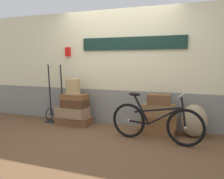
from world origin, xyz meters
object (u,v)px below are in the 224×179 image
suitcase_6 (159,110)px  suitcase_3 (74,97)px  suitcase_2 (75,104)px  suitcase_4 (157,130)px  bicycle (155,122)px  burlap_sack (194,121)px  suitcase_1 (73,112)px  suitcase_5 (159,121)px  luggage_trolley (56,108)px  wicker_basket (73,87)px  suitcase_7 (159,100)px  suitcase_0 (74,120)px

suitcase_6 → suitcase_3: bearing=-174.6°
suitcase_3 → suitcase_2: bearing=-51.9°
suitcase_4 → bicycle: size_ratio=0.42×
burlap_sack → suitcase_4: bearing=-174.4°
suitcase_1 → burlap_sack: size_ratio=1.14×
suitcase_5 → bicycle: size_ratio=0.40×
suitcase_4 → burlap_sack: (0.64, 0.06, 0.23)m
suitcase_3 → luggage_trolley: size_ratio=0.43×
suitcase_3 → suitcase_6: 1.80m
suitcase_6 → wicker_basket: (-1.81, -0.00, 0.37)m
suitcase_4 → burlap_sack: burlap_sack is taller
suitcase_4 → suitcase_6: size_ratio=1.19×
suitcase_2 → suitcase_7: size_ratio=1.28×
wicker_basket → burlap_sack: wicker_basket is taller
suitcase_5 → suitcase_7: bearing=-101.7°
luggage_trolley → suitcase_4: bearing=-3.3°
suitcase_0 → suitcase_3: size_ratio=1.36×
suitcase_5 → wicker_basket: bearing=176.2°
suitcase_5 → suitcase_7: size_ratio=1.55×
suitcase_2 → suitcase_4: size_ratio=0.78×
suitcase_0 → suitcase_7: 1.91m
suitcase_1 → bicycle: 1.91m
suitcase_0 → suitcase_6: bearing=-0.2°
suitcase_6 → suitcase_5: bearing=37.2°
burlap_sack → luggage_trolley: bearing=178.6°
bicycle → wicker_basket: bearing=166.0°
suitcase_4 → suitcase_7: 0.59m
suitcase_0 → bicycle: bearing=-14.1°
suitcase_0 → suitcase_4: 1.79m
suitcase_2 → burlap_sack: bearing=3.6°
suitcase_2 → suitcase_6: size_ratio=0.93×
suitcase_7 → suitcase_5: bearing=80.5°
suitcase_2 → suitcase_4: suitcase_2 is taller
suitcase_1 → suitcase_4: (1.81, -0.00, -0.20)m
suitcase_6 → suitcase_1: bearing=-173.7°
suitcase_7 → luggage_trolley: 2.39m
suitcase_2 → suitcase_7: bearing=1.3°
suitcase_2 → luggage_trolley: (-0.56, 0.12, -0.16)m
luggage_trolley → bicycle: size_ratio=0.80×
suitcase_1 → wicker_basket: (0.02, 0.00, 0.55)m
suitcase_1 → suitcase_7: (1.84, -0.03, 0.38)m
suitcase_0 → suitcase_5: bearing=0.1°
suitcase_1 → suitcase_7: 1.88m
suitcase_2 → wicker_basket: size_ratio=1.62×
suitcase_5 → suitcase_7: (-0.00, -0.04, 0.41)m
suitcase_1 → burlap_sack: burlap_sack is taller
suitcase_2 → suitcase_6: 1.78m
suitcase_0 → suitcase_5: size_ratio=1.17×
suitcase_0 → luggage_trolley: size_ratio=0.58×
suitcase_0 → suitcase_1: size_ratio=1.10×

